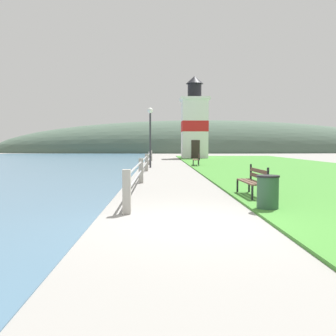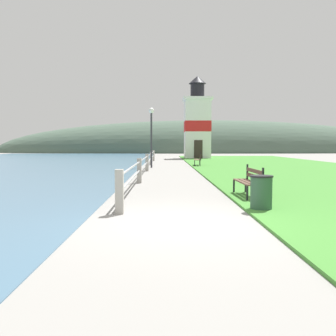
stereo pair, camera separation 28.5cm
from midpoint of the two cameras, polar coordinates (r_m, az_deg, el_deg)
name	(u,v)px [view 2 (the right image)]	position (r m, az deg, el deg)	size (l,w,h in m)	color
ground_plane	(184,223)	(7.52, 3.53, -8.37)	(160.00, 160.00, 0.00)	gray
grass_verge	(288,168)	(25.00, 18.17, -0.05)	(12.00, 48.87, 0.06)	#428433
seawall_railing	(147,161)	(21.73, -2.84, 1.09)	(0.18, 26.87, 1.00)	#A8A399
park_bench_near	(250,180)	(11.15, 13.04, -1.74)	(0.51, 1.79, 0.94)	brown
park_bench_midway	(199,159)	(26.65, 4.98, 1.43)	(0.63, 2.01, 0.94)	brown
lighthouse	(197,124)	(41.29, 4.67, 6.75)	(3.16, 3.16, 8.96)	white
trash_bin	(261,193)	(9.04, 14.90, -3.74)	(0.54, 0.54, 0.84)	#2D5138
lamp_post	(151,126)	(24.84, -2.22, 6.35)	(0.36, 0.36, 3.96)	#333338
distant_hillside	(209,153)	(70.45, 6.41, 2.36)	(80.00, 16.00, 12.00)	#475B4C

